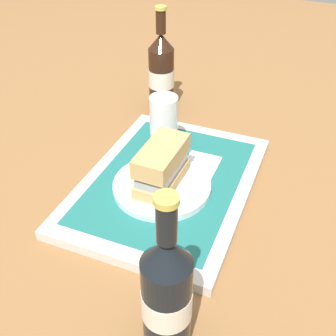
% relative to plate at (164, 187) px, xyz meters
% --- Properties ---
extents(ground_plane, '(3.00, 3.00, 0.00)m').
position_rel_plate_xyz_m(ground_plane, '(0.03, 0.00, -0.03)').
color(ground_plane, olive).
extents(tray, '(0.44, 0.32, 0.02)m').
position_rel_plate_xyz_m(tray, '(0.03, 0.00, -0.02)').
color(tray, silver).
rests_on(tray, ground_plane).
extents(placemat, '(0.38, 0.27, 0.00)m').
position_rel_plate_xyz_m(placemat, '(0.03, 0.00, -0.01)').
color(placemat, '#1E6B66').
rests_on(placemat, tray).
extents(plate, '(0.19, 0.19, 0.01)m').
position_rel_plate_xyz_m(plate, '(0.00, 0.00, 0.00)').
color(plate, white).
rests_on(plate, placemat).
extents(sandwich, '(0.13, 0.07, 0.08)m').
position_rel_plate_xyz_m(sandwich, '(0.00, -0.00, 0.05)').
color(sandwich, tan).
rests_on(sandwich, plate).
extents(beer_glass, '(0.06, 0.06, 0.12)m').
position_rel_plate_xyz_m(beer_glass, '(0.13, 0.05, 0.06)').
color(beer_glass, silver).
rests_on(beer_glass, placemat).
extents(napkin_folded, '(0.09, 0.07, 0.01)m').
position_rel_plate_xyz_m(napkin_folded, '(0.09, -0.04, -0.00)').
color(napkin_folded, white).
rests_on(napkin_folded, placemat).
extents(beer_bottle, '(0.07, 0.07, 0.27)m').
position_rel_plate_xyz_m(beer_bottle, '(0.33, 0.14, 0.08)').
color(beer_bottle, black).
rests_on(beer_bottle, ground_plane).
extents(second_bottle, '(0.07, 0.07, 0.27)m').
position_rel_plate_xyz_m(second_bottle, '(-0.28, -0.12, 0.08)').
color(second_bottle, black).
rests_on(second_bottle, ground_plane).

